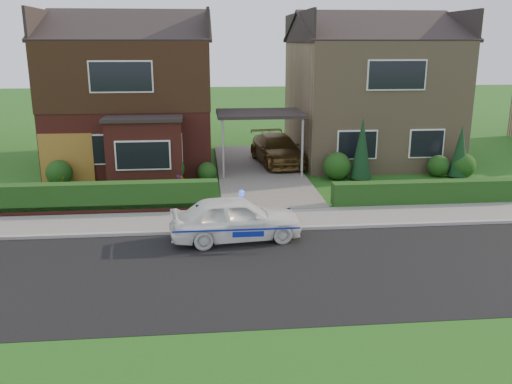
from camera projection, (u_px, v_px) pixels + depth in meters
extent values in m
plane|color=#205316|center=(303.00, 270.00, 14.22)|extent=(120.00, 120.00, 0.00)
cube|color=black|center=(303.00, 270.00, 14.22)|extent=(60.00, 6.00, 0.02)
cube|color=#9E9993|center=(285.00, 229.00, 17.13)|extent=(60.00, 0.16, 0.12)
cube|color=slate|center=(281.00, 219.00, 18.14)|extent=(60.00, 2.00, 0.10)
cube|color=#666059|center=(259.00, 171.00, 24.75)|extent=(3.80, 12.00, 0.12)
cube|color=maroon|center=(135.00, 103.00, 26.33)|extent=(7.20, 8.00, 5.80)
cube|color=white|center=(87.00, 150.00, 22.72)|extent=(1.80, 0.08, 1.30)
cube|color=white|center=(164.00, 148.00, 23.02)|extent=(1.60, 0.08, 1.30)
cube|color=white|center=(121.00, 77.00, 22.07)|extent=(2.60, 0.08, 1.30)
cube|color=black|center=(133.00, 73.00, 25.94)|extent=(7.26, 8.06, 2.90)
cube|color=maroon|center=(145.00, 153.00, 22.32)|extent=(3.00, 1.40, 2.70)
cube|color=black|center=(143.00, 119.00, 21.94)|extent=(3.20, 1.60, 0.14)
cube|color=#93795A|center=(367.00, 101.00, 27.41)|extent=(7.20, 8.00, 5.80)
cube|color=white|center=(357.00, 145.00, 23.81)|extent=(1.80, 0.08, 1.30)
cube|color=white|center=(427.00, 144.00, 24.11)|extent=(1.60, 0.08, 1.30)
cube|color=white|center=(397.00, 75.00, 23.16)|extent=(2.60, 0.08, 1.30)
cube|color=black|center=(260.00, 113.00, 24.05)|extent=(3.80, 3.00, 0.14)
cylinder|color=gray|center=(223.00, 150.00, 22.91)|extent=(0.10, 0.10, 2.70)
cylinder|color=gray|center=(302.00, 149.00, 23.23)|extent=(0.10, 0.10, 2.70)
cube|color=brown|center=(67.00, 158.00, 22.72)|extent=(2.20, 0.10, 2.10)
cube|color=maroon|center=(110.00, 209.00, 18.71)|extent=(7.70, 0.25, 0.36)
cube|color=#1A3A12|center=(111.00, 213.00, 18.91)|extent=(7.50, 0.55, 0.90)
cube|color=#1A3A12|center=(432.00, 205.00, 19.90)|extent=(7.50, 0.55, 0.80)
sphere|color=#1A3A12|center=(59.00, 173.00, 22.39)|extent=(1.08, 1.08, 1.08)
sphere|color=#1A3A12|center=(169.00, 169.00, 22.59)|extent=(1.32, 1.32, 1.32)
sphere|color=#1A3A12|center=(207.00, 172.00, 23.09)|extent=(0.84, 0.84, 0.84)
sphere|color=#1A3A12|center=(337.00, 166.00, 23.38)|extent=(1.20, 1.20, 1.20)
sphere|color=#1A3A12|center=(438.00, 166.00, 23.94)|extent=(0.96, 0.96, 0.96)
sphere|color=#1A3A12|center=(463.00, 166.00, 23.73)|extent=(1.08, 1.08, 1.08)
cone|color=black|center=(362.00, 150.00, 23.09)|extent=(0.90, 0.90, 2.60)
cone|color=black|center=(460.00, 153.00, 23.56)|extent=(0.90, 0.90, 2.20)
imported|color=white|center=(236.00, 219.00, 16.19)|extent=(2.02, 4.09, 1.34)
sphere|color=#193FF2|center=(242.00, 194.00, 16.01)|extent=(0.17, 0.17, 0.17)
cube|color=navy|center=(238.00, 229.00, 15.45)|extent=(3.61, 0.02, 0.05)
cube|color=navy|center=(234.00, 212.00, 16.97)|extent=(3.61, 0.01, 0.05)
ellipsoid|color=black|center=(199.00, 212.00, 15.92)|extent=(0.22, 0.17, 0.21)
sphere|color=white|center=(199.00, 213.00, 15.87)|extent=(0.11, 0.11, 0.11)
sphere|color=black|center=(199.00, 208.00, 15.87)|extent=(0.13, 0.13, 0.13)
cone|color=black|center=(198.00, 206.00, 15.86)|extent=(0.04, 0.04, 0.05)
cone|color=black|center=(201.00, 206.00, 15.86)|extent=(0.04, 0.04, 0.05)
imported|color=brown|center=(277.00, 149.00, 25.96)|extent=(2.50, 4.88, 1.36)
imported|color=gray|center=(116.00, 199.00, 19.35)|extent=(0.42, 0.35, 0.68)
imported|color=gray|center=(61.00, 187.00, 20.95)|extent=(0.51, 0.48, 0.73)
imported|color=gray|center=(181.00, 186.00, 20.83)|extent=(0.59, 0.59, 0.83)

